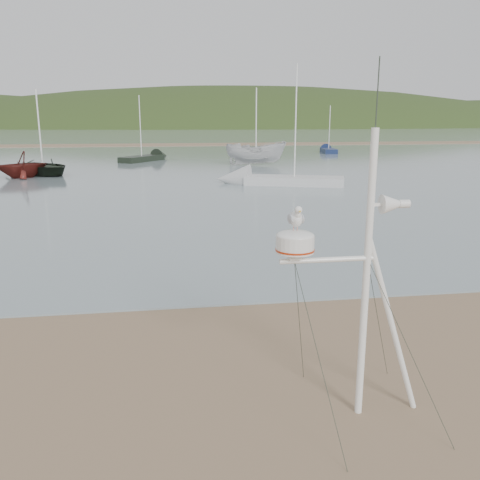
{
  "coord_description": "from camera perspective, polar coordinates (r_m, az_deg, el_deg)",
  "views": [
    {
      "loc": [
        0.99,
        -6.27,
        3.98
      ],
      "look_at": [
        2.1,
        1.0,
        2.2
      ],
      "focal_mm": 38.0,
      "sensor_mm": 36.0,
      "label": 1
    }
  ],
  "objects": [
    {
      "name": "sailboat_blue_far",
      "position": [
        60.69,
        9.71,
        9.96
      ],
      "size": [
        2.23,
        5.78,
        5.65
      ],
      "color": "#142146",
      "rests_on": "ground"
    },
    {
      "name": "mast_rig",
      "position": [
        7.04,
        13.31,
        -10.65
      ],
      "size": [
        2.08,
        2.22,
        4.69
      ],
      "color": "white",
      "rests_on": "ground"
    },
    {
      "name": "far_cottages",
      "position": [
        202.28,
        -8.32,
        13.49
      ],
      "size": [
        294.4,
        6.3,
        8.0
      ],
      "color": "beige",
      "rests_on": "ground"
    },
    {
      "name": "sandbar",
      "position": [
        76.37,
        -9.55,
        10.51
      ],
      "size": [
        560.0,
        7.0,
        0.07
      ],
      "primitive_type": "cube",
      "color": "brown",
      "rests_on": "water"
    },
    {
      "name": "ground",
      "position": [
        7.49,
        -15.76,
        -19.07
      ],
      "size": [
        560.0,
        560.0,
        0.0
      ],
      "primitive_type": "plane",
      "color": "brown",
      "rests_on": "ground"
    },
    {
      "name": "boat_white",
      "position": [
        43.34,
        1.82,
        11.79
      ],
      "size": [
        2.18,
        2.13,
        5.13
      ],
      "primitive_type": "imported",
      "rotation": [
        0.0,
        0.0,
        1.46
      ],
      "color": "silver",
      "rests_on": "water"
    },
    {
      "name": "hill_ridge",
      "position": [
        243.06,
        -4.52,
        7.99
      ],
      "size": [
        620.0,
        180.0,
        80.0
      ],
      "color": "#243616",
      "rests_on": "ground"
    },
    {
      "name": "sailboat_white_near",
      "position": [
        30.94,
        2.19,
        6.78
      ],
      "size": [
        7.85,
        4.28,
        7.59
      ],
      "color": "silver",
      "rests_on": "ground"
    },
    {
      "name": "water",
      "position": [
        138.33,
        -9.26,
        11.81
      ],
      "size": [
        560.0,
        256.0,
        0.04
      ],
      "primitive_type": "cube",
      "color": "gray",
      "rests_on": "ground"
    },
    {
      "name": "boat_red",
      "position": [
        37.08,
        -23.46,
        9.0
      ],
      "size": [
        2.96,
        3.38,
        3.34
      ],
      "primitive_type": "imported",
      "rotation": [
        0.0,
        0.0,
        -1.05
      ],
      "color": "#4F1612",
      "rests_on": "water"
    },
    {
      "name": "sailboat_dark_mid",
      "position": [
        49.24,
        -9.81,
        9.14
      ],
      "size": [
        5.02,
        6.1,
        6.39
      ],
      "color": "black",
      "rests_on": "ground"
    },
    {
      "name": "boat_dark",
      "position": [
        38.33,
        -21.55,
        10.81
      ],
      "size": [
        3.62,
        3.34,
        5.36
      ],
      "primitive_type": "imported",
      "rotation": [
        0.0,
        0.0,
        0.71
      ],
      "color": "black",
      "rests_on": "water"
    }
  ]
}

